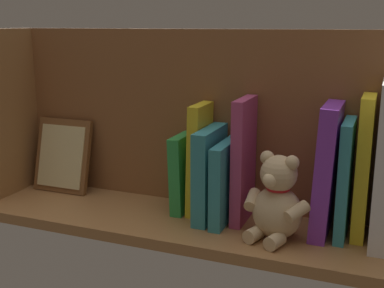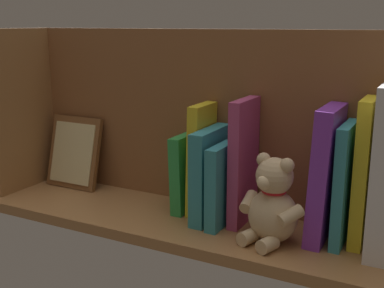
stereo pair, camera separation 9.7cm
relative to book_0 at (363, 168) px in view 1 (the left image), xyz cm
name	(u,v)px [view 1 (the left image)]	position (x,y,z in cm)	size (l,w,h in cm)	color
ground_plane	(192,223)	(32.08, 3.91, -14.31)	(95.21, 24.29, 2.20)	#9E6B3D
shelf_back_panel	(209,119)	(32.08, -5.99, 5.62)	(95.21, 1.50, 37.67)	brown
shelf_side_divider	(7,113)	(77.68, 3.91, 5.62)	(2.40, 18.29, 37.67)	#9E6B3D
book_0	(363,168)	(0.00, 0.00, 0.00)	(2.35, 9.68, 26.43)	yellow
book_1	(345,179)	(2.97, 1.00, -2.26)	(1.94, 11.68, 21.91)	teal
book_2	(327,170)	(6.34, 1.41, -0.84)	(3.13, 12.49, 24.75)	purple
teddy_bear	(277,201)	(14.19, 6.88, -6.07)	(12.46, 12.32, 16.23)	#D1B284
book_3	(244,161)	(22.38, 0.65, -0.80)	(2.21, 10.98, 24.82)	#B23F72
book_4	(226,182)	(25.50, 2.27, -5.09)	(2.37, 14.22, 16.25)	teal
book_5	(210,174)	(29.00, 1.94, -3.90)	(2.96, 13.55, 18.62)	teal
book_6	(198,159)	(32.45, -0.23, -1.72)	(2.27, 9.21, 22.99)	yellow
book_7	(183,173)	(35.66, 0.02, -5.07)	(2.51, 9.71, 16.28)	green
picture_frame_leaning	(63,156)	(67.17, -1.65, -4.85)	(14.09, 5.69, 17.04)	brown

